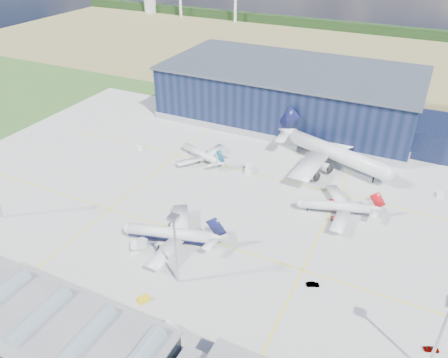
% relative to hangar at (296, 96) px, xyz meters
% --- Properties ---
extents(ground, '(600.00, 600.00, 0.00)m').
position_rel_hangar_xyz_m(ground, '(-2.81, -94.80, -11.62)').
color(ground, '#2F551F').
rests_on(ground, ground).
extents(apron, '(220.00, 160.00, 0.08)m').
position_rel_hangar_xyz_m(apron, '(-2.81, -84.80, -11.59)').
color(apron, '#A7A7A2').
rests_on(apron, ground).
extents(farmland, '(600.00, 220.00, 0.01)m').
position_rel_hangar_xyz_m(farmland, '(-2.81, 125.20, -11.62)').
color(farmland, olive).
rests_on(farmland, ground).
extents(treeline, '(600.00, 8.00, 8.00)m').
position_rel_hangar_xyz_m(treeline, '(-2.81, 205.20, -7.62)').
color(treeline, black).
rests_on(treeline, ground).
extents(hangar, '(145.00, 62.00, 26.10)m').
position_rel_hangar_xyz_m(hangar, '(0.00, 0.00, 0.00)').
color(hangar, black).
rests_on(hangar, ground).
extents(glass_concourse, '(78.00, 23.00, 8.60)m').
position_rel_hangar_xyz_m(glass_concourse, '(-9.26, -154.80, -7.93)').
color(glass_concourse, black).
rests_on(glass_concourse, ground).
extents(light_mast_center, '(2.60, 2.60, 23.00)m').
position_rel_hangar_xyz_m(light_mast_center, '(7.19, -124.80, 3.82)').
color(light_mast_center, '#B2B3B9').
rests_on(light_mast_center, ground).
extents(light_mast_east, '(2.60, 2.60, 23.00)m').
position_rel_hangar_xyz_m(light_mast_east, '(72.19, -124.80, 3.82)').
color(light_mast_east, '#B2B3B9').
rests_on(light_mast_east, ground).
extents(airliner_navy, '(41.72, 41.20, 11.11)m').
position_rel_hangar_xyz_m(airliner_navy, '(-4.23, -110.73, -6.06)').
color(airliner_navy, silver).
rests_on(airliner_navy, ground).
extents(airliner_red, '(37.45, 37.02, 9.81)m').
position_rel_hangar_xyz_m(airliner_red, '(38.82, -72.80, -6.71)').
color(airliner_red, silver).
rests_on(airliner_red, ground).
extents(airliner_widebody, '(72.36, 71.63, 18.47)m').
position_rel_hangar_xyz_m(airliner_widebody, '(30.36, -39.80, -2.38)').
color(airliner_widebody, silver).
rests_on(airliner_widebody, ground).
extents(airliner_regional, '(34.03, 33.69, 8.66)m').
position_rel_hangar_xyz_m(airliner_regional, '(-21.11, -58.99, -7.29)').
color(airliner_regional, silver).
rests_on(airliner_regional, ground).
extents(gse_tug_b, '(2.94, 3.54, 1.31)m').
position_rel_hangar_xyz_m(gse_tug_b, '(2.53, -134.98, -10.96)').
color(gse_tug_b, gold).
rests_on(gse_tug_b, ground).
extents(gse_cart_a, '(2.33, 3.38, 1.42)m').
position_rel_hangar_xyz_m(gse_cart_a, '(70.86, -45.27, -10.91)').
color(gse_cart_a, silver).
rests_on(gse_cart_a, ground).
extents(gse_van_b, '(4.03, 5.84, 2.44)m').
position_rel_hangar_xyz_m(gse_van_b, '(0.49, -59.35, -10.39)').
color(gse_van_b, silver).
rests_on(gse_van_b, ground).
extents(gse_cart_b, '(3.81, 3.54, 1.37)m').
position_rel_hangar_xyz_m(gse_cart_b, '(-50.44, -62.60, -10.93)').
color(gse_cart_b, silver).
rests_on(gse_cart_b, ground).
extents(gse_van_c, '(5.40, 3.80, 2.36)m').
position_rel_hangar_xyz_m(gse_van_c, '(14.80, -140.80, -10.44)').
color(gse_van_c, silver).
rests_on(gse_van_c, ground).
extents(airstair, '(2.52, 5.20, 3.21)m').
position_rel_hangar_xyz_m(airstair, '(-10.49, -118.34, -10.01)').
color(airstair, silver).
rests_on(airstair, ground).
extents(car_a, '(3.79, 2.51, 1.20)m').
position_rel_hangar_xyz_m(car_a, '(72.83, -117.90, -11.02)').
color(car_a, '#99999E').
rests_on(car_a, ground).
extents(car_b, '(3.83, 2.68, 1.20)m').
position_rel_hangar_xyz_m(car_b, '(41.64, -109.67, -11.02)').
color(car_b, '#99999E').
rests_on(car_b, ground).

